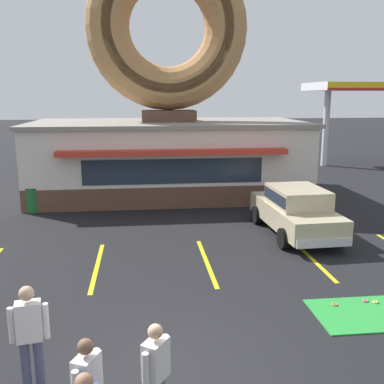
{
  "coord_description": "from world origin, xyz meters",
  "views": [
    {
      "loc": [
        -0.39,
        -6.65,
        4.55
      ],
      "look_at": [
        0.93,
        5.0,
        2.0
      ],
      "focal_mm": 42.0,
      "sensor_mm": 36.0,
      "label": 1
    }
  ],
  "objects_px": {
    "pedestrian_hooded_kid": "(156,372)",
    "trash_bin": "(33,199)",
    "pedestrian_clipboard_woman": "(30,333)",
    "car_champagne": "(296,209)"
  },
  "relations": [
    {
      "from": "pedestrian_clipboard_woman",
      "to": "trash_bin",
      "type": "relative_size",
      "value": 1.78
    },
    {
      "from": "pedestrian_hooded_kid",
      "to": "trash_bin",
      "type": "distance_m",
      "value": 13.17
    },
    {
      "from": "pedestrian_hooded_kid",
      "to": "trash_bin",
      "type": "relative_size",
      "value": 1.61
    },
    {
      "from": "pedestrian_clipboard_woman",
      "to": "trash_bin",
      "type": "height_order",
      "value": "pedestrian_clipboard_woman"
    },
    {
      "from": "car_champagne",
      "to": "pedestrian_hooded_kid",
      "type": "distance_m",
      "value": 9.69
    },
    {
      "from": "pedestrian_hooded_kid",
      "to": "trash_bin",
      "type": "height_order",
      "value": "pedestrian_hooded_kid"
    },
    {
      "from": "pedestrian_hooded_kid",
      "to": "pedestrian_clipboard_woman",
      "type": "distance_m",
      "value": 2.17
    },
    {
      "from": "car_champagne",
      "to": "trash_bin",
      "type": "xyz_separation_m",
      "value": [
        -9.33,
        4.02,
        -0.37
      ]
    },
    {
      "from": "pedestrian_hooded_kid",
      "to": "pedestrian_clipboard_woman",
      "type": "bearing_deg",
      "value": 150.95
    },
    {
      "from": "pedestrian_clipboard_woman",
      "to": "trash_bin",
      "type": "xyz_separation_m",
      "value": [
        -2.55,
        11.34,
        -0.47
      ]
    }
  ]
}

